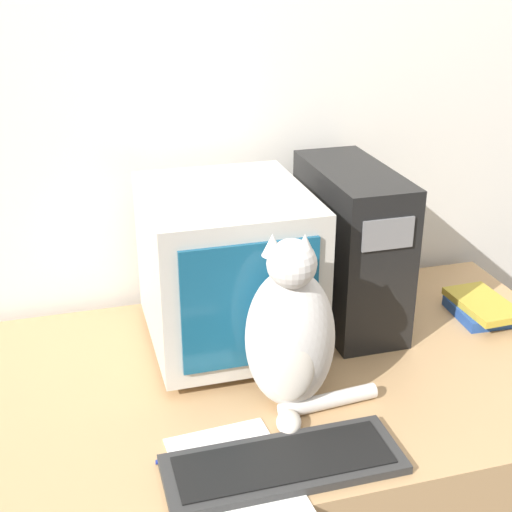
{
  "coord_description": "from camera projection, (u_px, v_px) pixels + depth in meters",
  "views": [
    {
      "loc": [
        -0.44,
        -0.92,
        1.66
      ],
      "look_at": [
        -0.05,
        0.45,
        1.02
      ],
      "focal_mm": 50.0,
      "sensor_mm": 36.0,
      "label": 1
    }
  ],
  "objects": [
    {
      "name": "crt_monitor",
      "position": [
        227.0,
        268.0,
        1.71
      ],
      "size": [
        0.38,
        0.44,
        0.4
      ],
      "color": "#BCB7AD",
      "rests_on": "desk"
    },
    {
      "name": "desk",
      "position": [
        277.0,
        493.0,
        1.81
      ],
      "size": [
        1.55,
        0.86,
        0.73
      ],
      "color": "tan",
      "rests_on": "ground_plane"
    },
    {
      "name": "keyboard",
      "position": [
        283.0,
        464.0,
        1.36
      ],
      "size": [
        0.46,
        0.17,
        0.02
      ],
      "color": "#2D2D2D",
      "rests_on": "desk"
    },
    {
      "name": "pen",
      "position": [
        197.0,
        459.0,
        1.38
      ],
      "size": [
        0.16,
        0.03,
        0.01
      ],
      "color": "navy",
      "rests_on": "desk"
    },
    {
      "name": "book_stack",
      "position": [
        482.0,
        308.0,
        1.9
      ],
      "size": [
        0.15,
        0.21,
        0.05
      ],
      "color": "#234793",
      "rests_on": "desk"
    },
    {
      "name": "paper_sheet",
      "position": [
        235.0,
        475.0,
        1.34
      ],
      "size": [
        0.23,
        0.31,
        0.0
      ],
      "color": "white",
      "rests_on": "desk"
    },
    {
      "name": "computer_tower",
      "position": [
        350.0,
        245.0,
        1.83
      ],
      "size": [
        0.18,
        0.41,
        0.41
      ],
      "color": "black",
      "rests_on": "desk"
    },
    {
      "name": "cat",
      "position": [
        291.0,
        336.0,
        1.48
      ],
      "size": [
        0.3,
        0.24,
        0.41
      ],
      "rotation": [
        0.0,
        0.0,
        -0.31
      ],
      "color": "silver",
      "rests_on": "desk"
    },
    {
      "name": "wall_back",
      "position": [
        225.0,
        107.0,
        1.89
      ],
      "size": [
        7.0,
        0.05,
        2.5
      ],
      "color": "silver",
      "rests_on": "ground_plane"
    }
  ]
}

